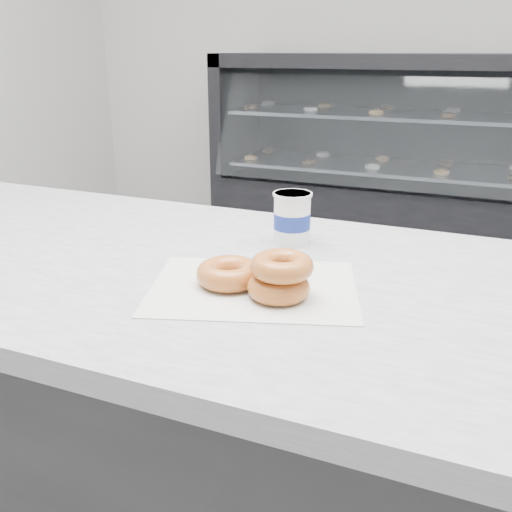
# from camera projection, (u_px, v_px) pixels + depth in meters

# --- Properties ---
(ground) EXTENTS (5.00, 5.00, 0.00)m
(ground) POSITION_uv_depth(u_px,v_px,m) (295.00, 459.00, 1.88)
(ground) COLOR gray
(ground) RESTS_ON ground
(counter) EXTENTS (3.06, 0.76, 0.90)m
(counter) POSITION_uv_depth(u_px,v_px,m) (207.00, 462.00, 1.21)
(counter) COLOR #333335
(counter) RESTS_ON ground
(display_case) EXTENTS (2.40, 0.74, 1.25)m
(display_case) POSITION_uv_depth(u_px,v_px,m) (409.00, 182.00, 3.55)
(display_case) COLOR black
(display_case) RESTS_ON ground
(wax_paper) EXTENTS (0.40, 0.35, 0.00)m
(wax_paper) POSITION_uv_depth(u_px,v_px,m) (254.00, 287.00, 0.95)
(wax_paper) COLOR silver
(wax_paper) RESTS_ON counter
(donut_single) EXTENTS (0.13, 0.13, 0.04)m
(donut_single) POSITION_uv_depth(u_px,v_px,m) (229.00, 273.00, 0.95)
(donut_single) COLOR #BC6C33
(donut_single) RESTS_ON wax_paper
(donut_stack) EXTENTS (0.12, 0.12, 0.07)m
(donut_stack) POSITION_uv_depth(u_px,v_px,m) (280.00, 277.00, 0.90)
(donut_stack) COLOR #BC6C33
(donut_stack) RESTS_ON wax_paper
(coffee_cup) EXTENTS (0.09, 0.09, 0.11)m
(coffee_cup) POSITION_uv_depth(u_px,v_px,m) (292.00, 218.00, 1.15)
(coffee_cup) COLOR white
(coffee_cup) RESTS_ON counter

